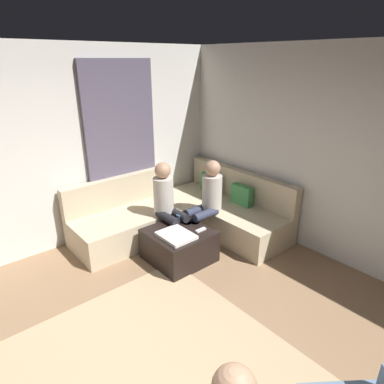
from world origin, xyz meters
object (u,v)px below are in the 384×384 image
Objects in this scene: coffee_mug at (179,218)px; person_on_couch_side at (168,202)px; sectional_couch at (185,214)px; ottoman at (179,245)px; person_on_couch_back at (207,199)px; game_remote at (201,230)px.

coffee_mug is 0.08× the size of person_on_couch_side.
sectional_couch is 3.36× the size of ottoman.
person_on_couch_back is at bearing 7.50° from sectional_couch.
ottoman is 5.07× the size of game_remote.
game_remote is (0.18, 0.22, 0.22)m from ottoman.
sectional_couch reaches higher than coffee_mug.
coffee_mug is (-0.22, 0.18, 0.26)m from ottoman.
sectional_couch is 2.12× the size of person_on_couch_back.
person_on_couch_side is (0.15, -0.43, 0.38)m from sectional_couch.
sectional_couch is 0.57m from person_on_couch_back.
person_on_couch_side reaches higher than ottoman.
sectional_couch is at bearing 131.45° from coffee_mug.
person_on_couch_back is 0.55m from person_on_couch_side.
coffee_mug reaches higher than ottoman.
person_on_couch_back is (0.42, 0.06, 0.38)m from sectional_couch.
game_remote is at bearing -24.83° from sectional_couch.
person_on_couch_back is 1.00× the size of person_on_couch_side.
person_on_couch_back is at bearing 150.79° from person_on_couch_side.
game_remote is 0.64m from person_on_couch_side.
ottoman is 0.63× the size of person_on_couch_side.
person_on_couch_side is (-0.41, 0.13, 0.45)m from ottoman.
ottoman is 8.00× the size of coffee_mug.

